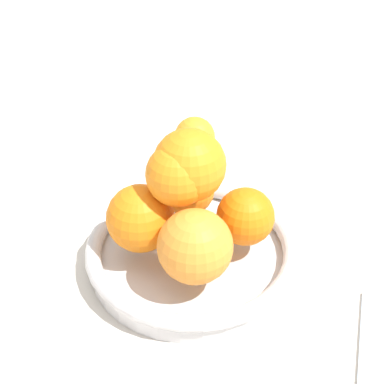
# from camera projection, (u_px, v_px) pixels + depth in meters

# --- Properties ---
(ground_plane) EXTENTS (4.00, 4.00, 0.00)m
(ground_plane) POSITION_uv_depth(u_px,v_px,m) (192.00, 263.00, 0.67)
(ground_plane) COLOR beige
(fruit_bowl) EXTENTS (0.26, 0.26, 0.04)m
(fruit_bowl) POSITION_uv_depth(u_px,v_px,m) (192.00, 252.00, 0.66)
(fruit_bowl) COLOR silver
(fruit_bowl) RESTS_ON ground_plane
(orange_pile) EXTENTS (0.18, 0.18, 0.15)m
(orange_pile) POSITION_uv_depth(u_px,v_px,m) (186.00, 203.00, 0.61)
(orange_pile) COLOR orange
(orange_pile) RESTS_ON fruit_bowl
(stray_orange) EXTENTS (0.07, 0.07, 0.07)m
(stray_orange) POSITION_uv_depth(u_px,v_px,m) (195.00, 137.00, 0.86)
(stray_orange) COLOR orange
(stray_orange) RESTS_ON ground_plane
(drinking_glass) EXTENTS (0.08, 0.08, 0.09)m
(drinking_glass) POSITION_uv_depth(u_px,v_px,m) (22.00, 374.00, 0.49)
(drinking_glass) COLOR white
(drinking_glass) RESTS_ON ground_plane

